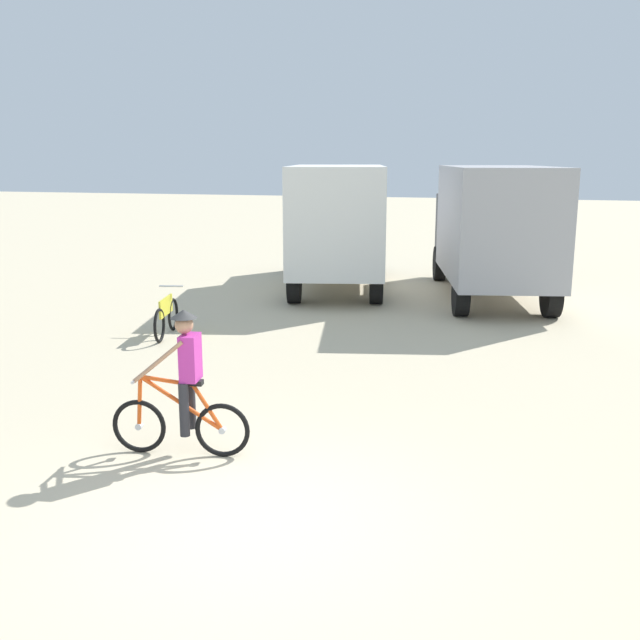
{
  "coord_description": "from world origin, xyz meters",
  "views": [
    {
      "loc": [
        2.43,
        -6.28,
        3.57
      ],
      "look_at": [
        -0.5,
        4.32,
        1.1
      ],
      "focal_mm": 40.82,
      "sensor_mm": 36.0,
      "label": 1
    }
  ],
  "objects_px": {
    "box_truck_white_box": "(338,220)",
    "cyclist_orange_shirt": "(183,389)",
    "bicycle_spare": "(166,317)",
    "box_truck_grey_hauler": "(492,225)"
  },
  "relations": [
    {
      "from": "box_truck_white_box",
      "to": "cyclist_orange_shirt",
      "type": "relative_size",
      "value": 3.9
    },
    {
      "from": "bicycle_spare",
      "to": "box_truck_white_box",
      "type": "bearing_deg",
      "value": 73.0
    },
    {
      "from": "cyclist_orange_shirt",
      "to": "bicycle_spare",
      "type": "xyz_separation_m",
      "value": [
        -3.04,
        5.45,
        -0.45
      ]
    },
    {
      "from": "cyclist_orange_shirt",
      "to": "box_truck_grey_hauler",
      "type": "bearing_deg",
      "value": 74.87
    },
    {
      "from": "box_truck_white_box",
      "to": "bicycle_spare",
      "type": "bearing_deg",
      "value": -107.0
    },
    {
      "from": "box_truck_grey_hauler",
      "to": "cyclist_orange_shirt",
      "type": "xyz_separation_m",
      "value": [
        -3.09,
        -11.44,
        -1.03
      ]
    },
    {
      "from": "bicycle_spare",
      "to": "cyclist_orange_shirt",
      "type": "bearing_deg",
      "value": -60.83
    },
    {
      "from": "box_truck_white_box",
      "to": "box_truck_grey_hauler",
      "type": "distance_m",
      "value": 4.19
    },
    {
      "from": "box_truck_white_box",
      "to": "cyclist_orange_shirt",
      "type": "xyz_separation_m",
      "value": [
        1.08,
        -11.88,
        -1.03
      ]
    },
    {
      "from": "cyclist_orange_shirt",
      "to": "bicycle_spare",
      "type": "bearing_deg",
      "value": 119.17
    }
  ]
}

